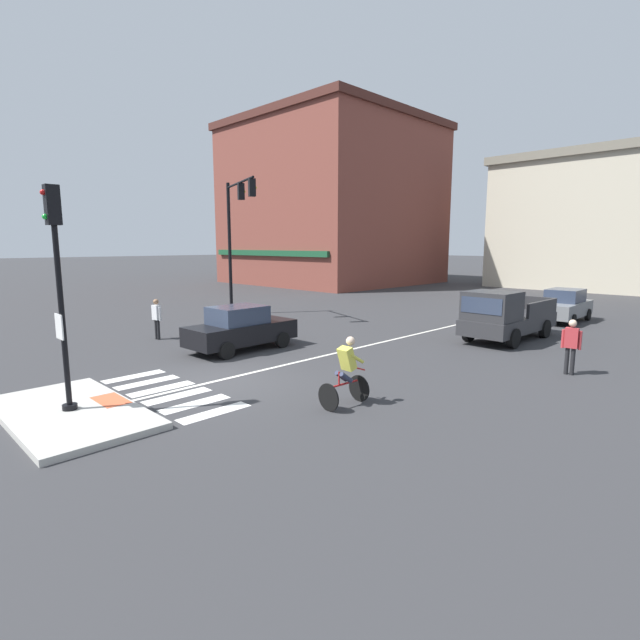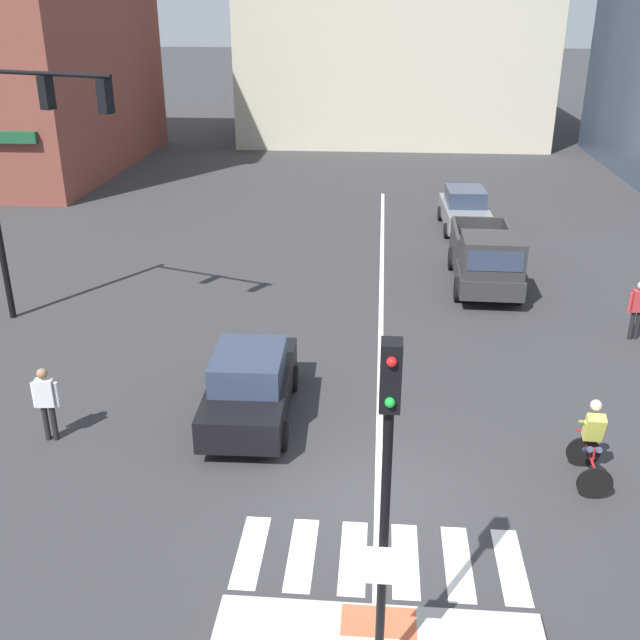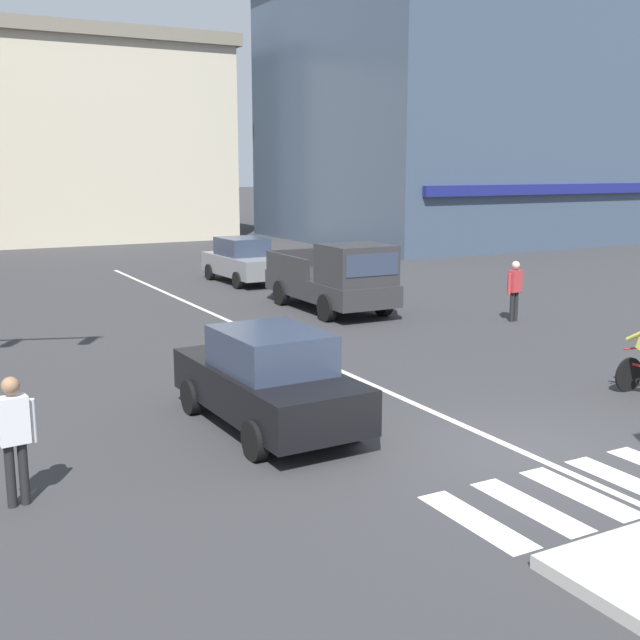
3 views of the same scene
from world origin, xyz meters
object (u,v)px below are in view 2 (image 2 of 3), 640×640
traffic_light_mast (22,152)px  pickup_truck_charcoal_eastbound_far (486,260)px  car_grey_eastbound_distant (465,209)px  car_black_westbound_near (250,384)px  pedestrian_waiting_far_side (638,306)px  pedestrian_at_curb_left (46,398)px  signal_pole (386,492)px  cyclist (592,441)px

traffic_light_mast → pickup_truck_charcoal_eastbound_far: bearing=17.0°
car_grey_eastbound_distant → pickup_truck_charcoal_eastbound_far: bearing=-90.1°
car_black_westbound_near → car_grey_eastbound_distant: 16.60m
traffic_light_mast → pedestrian_waiting_far_side: 16.85m
pickup_truck_charcoal_eastbound_far → pedestrian_waiting_far_side: (3.60, -3.53, 0.00)m
pedestrian_at_curb_left → pedestrian_waiting_far_side: bearing=24.3°
signal_pole → pedestrian_at_curb_left: bearing=141.3°
traffic_light_mast → pickup_truck_charcoal_eastbound_far: size_ratio=1.39×
pickup_truck_charcoal_eastbound_far → pedestrian_waiting_far_side: bearing=-44.5°
traffic_light_mast → pedestrian_waiting_far_side: size_ratio=4.28×
cyclist → pedestrian_at_curb_left: bearing=177.1°
traffic_light_mast → car_black_westbound_near: (6.65, -4.59, -4.09)m
signal_pole → pedestrian_at_curb_left: size_ratio=2.97×
car_black_westbound_near → pedestrian_at_curb_left: (-4.04, -1.26, 0.17)m
pickup_truck_charcoal_eastbound_far → pedestrian_at_curb_left: 14.09m
traffic_light_mast → signal_pole: bearing=-50.1°
signal_pole → traffic_light_mast: 14.95m
signal_pole → car_black_westbound_near: size_ratio=1.20×
car_grey_eastbound_distant → pickup_truck_charcoal_eastbound_far: size_ratio=0.81×
cyclist → traffic_light_mast: bearing=154.6°
pickup_truck_charcoal_eastbound_far → pedestrian_at_curb_left: bearing=-136.2°
traffic_light_mast → pickup_truck_charcoal_eastbound_far: (12.78, 3.91, -3.92)m
cyclist → pedestrian_waiting_far_side: bearing=66.9°
signal_pole → pickup_truck_charcoal_eastbound_far: signal_pole is taller
signal_pole → pedestrian_at_curb_left: 9.11m
pedestrian_at_curb_left → pickup_truck_charcoal_eastbound_far: bearing=43.8°
cyclist → car_black_westbound_near: bearing=165.1°
traffic_light_mast → car_black_westbound_near: size_ratio=1.72×
signal_pole → car_grey_eastbound_distant: (3.26, 22.21, -2.32)m
car_black_westbound_near → pedestrian_waiting_far_side: 10.93m
traffic_light_mast → cyclist: (13.49, -6.40, -4.03)m
traffic_light_mast → pedestrian_waiting_far_side: traffic_light_mast is taller
signal_pole → traffic_light_mast: bearing=129.9°
pedestrian_at_curb_left → traffic_light_mast: bearing=114.1°
pickup_truck_charcoal_eastbound_far → car_black_westbound_near: bearing=-125.8°
traffic_light_mast → pedestrian_at_curb_left: (2.61, -5.85, -3.92)m
car_grey_eastbound_distant → pickup_truck_charcoal_eastbound_far: pickup_truck_charcoal_eastbound_far is taller
car_black_westbound_near → pickup_truck_charcoal_eastbound_far: pickup_truck_charcoal_eastbound_far is taller
car_grey_eastbound_distant → pedestrian_waiting_far_side: (3.59, -10.46, 0.17)m
signal_pole → car_grey_eastbound_distant: size_ratio=1.20×
car_black_westbound_near → cyclist: bearing=-14.9°
traffic_light_mast → cyclist: bearing=-25.4°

